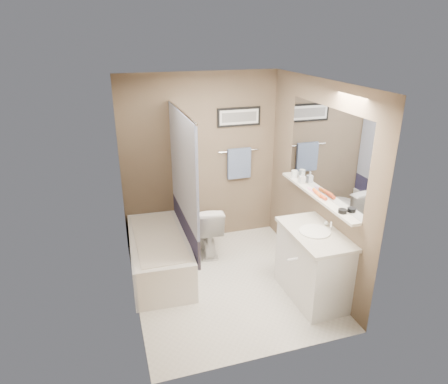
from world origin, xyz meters
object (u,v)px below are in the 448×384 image
object	(u,v)px
candle_bowl_near	(342,211)
hair_brush_back	(317,193)
hair_brush_front	(321,195)
soap_bottle	(302,178)
bathtub	(160,255)
toilet	(206,228)
glass_jar	(294,174)
vanity	(313,266)

from	to	relation	value
candle_bowl_near	hair_brush_back	xyz separation A→B (m)	(0.00, 0.52, 0.00)
hair_brush_front	soap_bottle	world-z (taller)	soap_bottle
hair_brush_front	bathtub	bearing A→B (deg)	157.64
toilet	glass_jar	xyz separation A→B (m)	(1.08, -0.40, 0.81)
candle_bowl_near	hair_brush_front	bearing A→B (deg)	90.00
hair_brush_front	hair_brush_back	xyz separation A→B (m)	(0.00, 0.08, 0.00)
hair_brush_front	hair_brush_back	world-z (taller)	same
toilet	candle_bowl_near	world-z (taller)	candle_bowl_near
soap_bottle	candle_bowl_near	bearing A→B (deg)	-90.00
vanity	hair_brush_front	size ratio (longest dim) A/B	4.09
glass_jar	candle_bowl_near	bearing A→B (deg)	-90.00
hair_brush_front	soap_bottle	size ratio (longest dim) A/B	1.56
soap_bottle	glass_jar	bearing A→B (deg)	90.00
vanity	hair_brush_back	xyz separation A→B (m)	(0.19, 0.36, 0.74)
toilet	bathtub	bearing A→B (deg)	31.48
bathtub	soap_bottle	xyz separation A→B (m)	(1.79, -0.27, 0.94)
bathtub	candle_bowl_near	xyz separation A→B (m)	(1.79, -1.17, 0.89)
soap_bottle	hair_brush_front	bearing A→B (deg)	-90.00
toilet	hair_brush_back	world-z (taller)	hair_brush_back
hair_brush_front	glass_jar	xyz separation A→B (m)	(0.00, 0.68, 0.03)
hair_brush_front	candle_bowl_near	bearing A→B (deg)	-90.00
toilet	vanity	bearing A→B (deg)	129.56
hair_brush_back	candle_bowl_near	bearing A→B (deg)	-90.00
toilet	soap_bottle	distance (m)	1.49
soap_bottle	vanity	bearing A→B (deg)	-103.91
candle_bowl_near	soap_bottle	xyz separation A→B (m)	(0.00, 0.91, 0.05)
hair_brush_front	hair_brush_back	size ratio (longest dim) A/B	1.00
bathtub	glass_jar	distance (m)	2.01
candle_bowl_near	glass_jar	world-z (taller)	glass_jar
candle_bowl_near	glass_jar	distance (m)	1.12
vanity	glass_jar	xyz separation A→B (m)	(0.19, 0.95, 0.77)
bathtub	hair_brush_front	xyz separation A→B (m)	(1.79, -0.73, 0.89)
glass_jar	hair_brush_front	bearing A→B (deg)	-90.00
bathtub	hair_brush_front	size ratio (longest dim) A/B	6.82
toilet	hair_brush_back	distance (m)	1.66
bathtub	soap_bottle	size ratio (longest dim) A/B	10.64
candle_bowl_near	glass_jar	bearing A→B (deg)	90.00
hair_brush_front	toilet	bearing A→B (deg)	135.29
glass_jar	soap_bottle	distance (m)	0.21
vanity	hair_brush_back	size ratio (longest dim) A/B	4.09
bathtub	vanity	size ratio (longest dim) A/B	1.67
hair_brush_front	glass_jar	world-z (taller)	glass_jar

